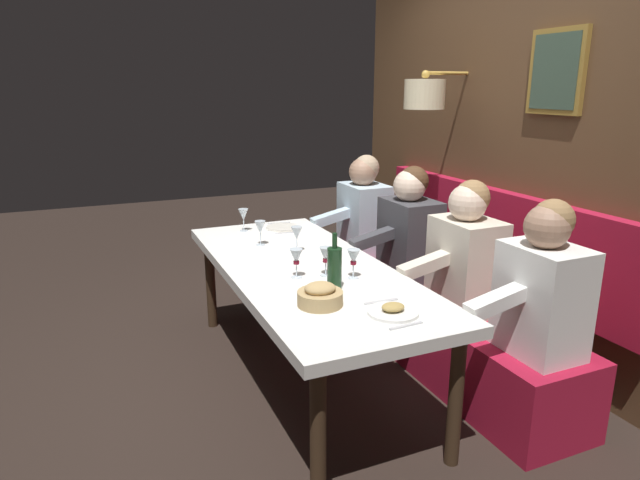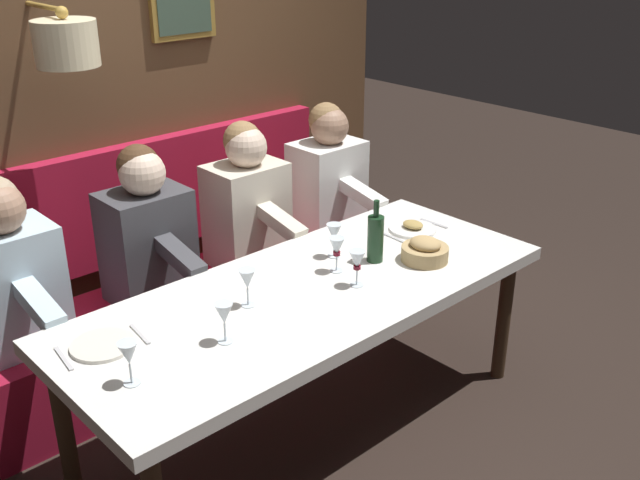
{
  "view_description": "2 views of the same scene",
  "coord_description": "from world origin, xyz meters",
  "px_view_note": "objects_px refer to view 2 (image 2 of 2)",
  "views": [
    {
      "loc": [
        -1.14,
        -2.84,
        1.76
      ],
      "look_at": [
        0.05,
        -0.11,
        0.92
      ],
      "focal_mm": 30.85,
      "sensor_mm": 36.0,
      "label": 1
    },
    {
      "loc": [
        -2.09,
        1.88,
        2.22
      ],
      "look_at": [
        0.05,
        -0.11,
        0.92
      ],
      "focal_mm": 41.3,
      "sensor_mm": 36.0,
      "label": 2
    }
  ],
  "objects_px": {
    "diner_far": "(9,272)",
    "wine_glass_0": "(334,234)",
    "wine_glass_3": "(357,261)",
    "wine_glass_5": "(337,248)",
    "wine_glass_2": "(224,315)",
    "diner_nearest": "(328,175)",
    "bread_bowl": "(425,251)",
    "wine_glass_1": "(128,355)",
    "dining_table": "(309,302)",
    "diner_middle": "(147,230)",
    "wine_glass_4": "(247,280)",
    "diner_near": "(247,199)",
    "wine_bottle": "(376,238)"
  },
  "relations": [
    {
      "from": "diner_far",
      "to": "wine_glass_0",
      "type": "height_order",
      "value": "diner_far"
    },
    {
      "from": "diner_far",
      "to": "wine_glass_3",
      "type": "xyz_separation_m",
      "value": [
        -1.0,
        -1.11,
        0.04
      ]
    },
    {
      "from": "wine_glass_5",
      "to": "wine_glass_2",
      "type": "bearing_deg",
      "value": 101.45
    },
    {
      "from": "diner_nearest",
      "to": "diner_far",
      "type": "bearing_deg",
      "value": 90.0
    },
    {
      "from": "diner_nearest",
      "to": "bread_bowl",
      "type": "bearing_deg",
      "value": 160.83
    },
    {
      "from": "wine_glass_1",
      "to": "wine_glass_2",
      "type": "distance_m",
      "value": 0.4
    },
    {
      "from": "wine_glass_2",
      "to": "bread_bowl",
      "type": "bearing_deg",
      "value": -92.67
    },
    {
      "from": "dining_table",
      "to": "wine_glass_0",
      "type": "distance_m",
      "value": 0.39
    },
    {
      "from": "diner_nearest",
      "to": "wine_glass_0",
      "type": "height_order",
      "value": "diner_nearest"
    },
    {
      "from": "diner_middle",
      "to": "wine_glass_4",
      "type": "relative_size",
      "value": 4.82
    },
    {
      "from": "dining_table",
      "to": "diner_near",
      "type": "relative_size",
      "value": 2.81
    },
    {
      "from": "diner_near",
      "to": "wine_bottle",
      "type": "bearing_deg",
      "value": -175.73
    },
    {
      "from": "diner_middle",
      "to": "wine_glass_5",
      "type": "xyz_separation_m",
      "value": [
        -0.84,
        -0.47,
        0.04
      ]
    },
    {
      "from": "diner_far",
      "to": "wine_glass_3",
      "type": "distance_m",
      "value": 1.49
    },
    {
      "from": "diner_middle",
      "to": "wine_glass_4",
      "type": "bearing_deg",
      "value": 178.76
    },
    {
      "from": "diner_near",
      "to": "wine_glass_0",
      "type": "xyz_separation_m",
      "value": [
        -0.72,
        0.04,
        0.04
      ]
    },
    {
      "from": "wine_glass_3",
      "to": "wine_glass_5",
      "type": "distance_m",
      "value": 0.16
    },
    {
      "from": "wine_glass_2",
      "to": "wine_glass_3",
      "type": "relative_size",
      "value": 1.0
    },
    {
      "from": "diner_nearest",
      "to": "wine_glass_3",
      "type": "height_order",
      "value": "diner_nearest"
    },
    {
      "from": "bread_bowl",
      "to": "wine_bottle",
      "type": "bearing_deg",
      "value": 48.63
    },
    {
      "from": "diner_near",
      "to": "diner_far",
      "type": "xyz_separation_m",
      "value": [
        0.0,
        1.28,
        0.0
      ]
    },
    {
      "from": "diner_nearest",
      "to": "wine_glass_2",
      "type": "height_order",
      "value": "diner_nearest"
    },
    {
      "from": "wine_glass_1",
      "to": "diner_near",
      "type": "bearing_deg",
      "value": -51.98
    },
    {
      "from": "diner_nearest",
      "to": "bread_bowl",
      "type": "height_order",
      "value": "diner_nearest"
    },
    {
      "from": "diner_middle",
      "to": "wine_glass_2",
      "type": "distance_m",
      "value": 1.02
    },
    {
      "from": "diner_nearest",
      "to": "diner_far",
      "type": "height_order",
      "value": "same"
    },
    {
      "from": "diner_middle",
      "to": "wine_bottle",
      "type": "xyz_separation_m",
      "value": [
        -0.89,
        -0.68,
        0.04
      ]
    },
    {
      "from": "diner_far",
      "to": "diner_middle",
      "type": "bearing_deg",
      "value": -90.0
    },
    {
      "from": "wine_glass_1",
      "to": "wine_bottle",
      "type": "height_order",
      "value": "wine_bottle"
    },
    {
      "from": "wine_bottle",
      "to": "wine_glass_4",
      "type": "bearing_deg",
      "value": 84.64
    },
    {
      "from": "wine_glass_1",
      "to": "wine_glass_3",
      "type": "xyz_separation_m",
      "value": [
        -0.01,
        -1.09,
        -0.0
      ]
    },
    {
      "from": "diner_near",
      "to": "wine_glass_1",
      "type": "distance_m",
      "value": 1.6
    },
    {
      "from": "diner_nearest",
      "to": "wine_glass_1",
      "type": "bearing_deg",
      "value": 117.94
    },
    {
      "from": "wine_glass_5",
      "to": "dining_table",
      "type": "bearing_deg",
      "value": 101.72
    },
    {
      "from": "wine_glass_5",
      "to": "bread_bowl",
      "type": "xyz_separation_m",
      "value": [
        -0.2,
        -0.38,
        -0.07
      ]
    },
    {
      "from": "dining_table",
      "to": "diner_middle",
      "type": "bearing_deg",
      "value": 16.78
    },
    {
      "from": "diner_nearest",
      "to": "wine_glass_2",
      "type": "xyz_separation_m",
      "value": [
        -0.99,
        1.46,
        0.04
      ]
    },
    {
      "from": "wine_bottle",
      "to": "bread_bowl",
      "type": "distance_m",
      "value": 0.24
    },
    {
      "from": "wine_glass_2",
      "to": "bread_bowl",
      "type": "relative_size",
      "value": 0.75
    },
    {
      "from": "diner_near",
      "to": "wine_bottle",
      "type": "xyz_separation_m",
      "value": [
        -0.89,
        -0.07,
        0.04
      ]
    },
    {
      "from": "diner_near",
      "to": "wine_glass_5",
      "type": "bearing_deg",
      "value": 170.51
    },
    {
      "from": "diner_nearest",
      "to": "wine_glass_3",
      "type": "xyz_separation_m",
      "value": [
        -1.0,
        0.77,
        0.04
      ]
    },
    {
      "from": "dining_table",
      "to": "diner_nearest",
      "type": "bearing_deg",
      "value": -46.97
    },
    {
      "from": "wine_glass_0",
      "to": "wine_glass_5",
      "type": "xyz_separation_m",
      "value": [
        -0.12,
        0.1,
        -0.0
      ]
    },
    {
      "from": "wine_glass_2",
      "to": "dining_table",
      "type": "bearing_deg",
      "value": -78.65
    },
    {
      "from": "diner_nearest",
      "to": "diner_far",
      "type": "relative_size",
      "value": 1.0
    },
    {
      "from": "diner_near",
      "to": "wine_glass_4",
      "type": "xyz_separation_m",
      "value": [
        -0.82,
        0.63,
        0.04
      ]
    },
    {
      "from": "diner_middle",
      "to": "wine_glass_3",
      "type": "bearing_deg",
      "value": -156.32
    },
    {
      "from": "diner_middle",
      "to": "wine_glass_3",
      "type": "relative_size",
      "value": 4.82
    },
    {
      "from": "diner_nearest",
      "to": "diner_near",
      "type": "relative_size",
      "value": 1.0
    }
  ]
}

